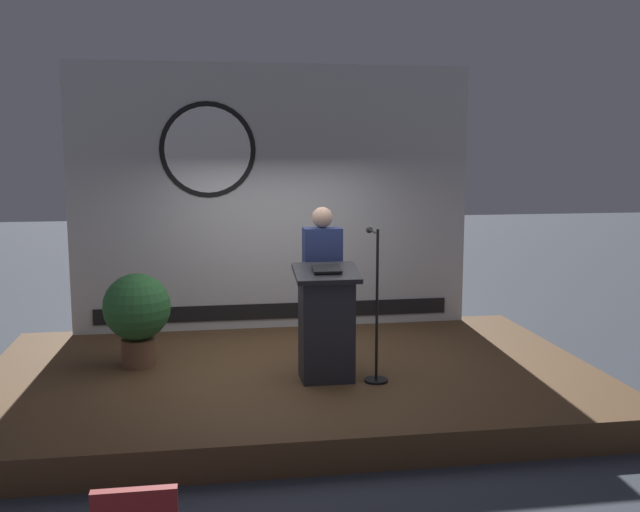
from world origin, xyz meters
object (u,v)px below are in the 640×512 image
(speaker_person, at_px, (322,286))
(microphone_stand, at_px, (376,327))
(potted_plant, at_px, (137,311))
(podium, at_px, (326,324))

(speaker_person, bearing_deg, microphone_stand, -52.58)
(speaker_person, bearing_deg, potted_plant, 171.53)
(speaker_person, distance_m, microphone_stand, 0.80)
(podium, height_order, speaker_person, speaker_person)
(podium, distance_m, potted_plant, 2.06)
(microphone_stand, height_order, potted_plant, microphone_stand)
(speaker_person, height_order, potted_plant, speaker_person)
(podium, relative_size, potted_plant, 1.16)
(podium, xyz_separation_m, potted_plant, (-1.91, 0.77, 0.03))
(podium, bearing_deg, potted_plant, 158.06)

